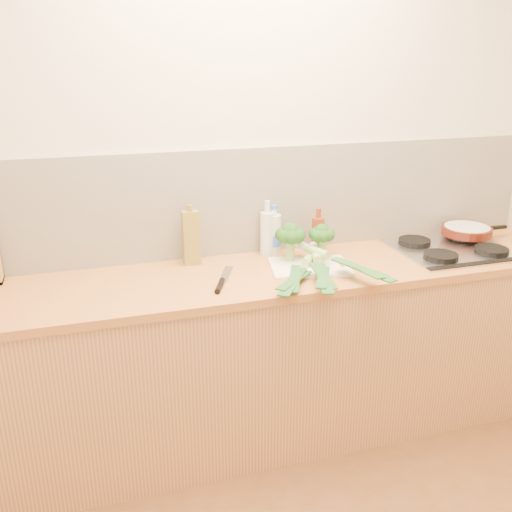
{
  "coord_description": "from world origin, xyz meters",
  "views": [
    {
      "loc": [
        -0.79,
        -1.2,
        1.88
      ],
      "look_at": [
        -0.08,
        1.1,
        1.02
      ],
      "focal_mm": 40.0,
      "sensor_mm": 36.0,
      "label": 1
    }
  ],
  "objects_px": {
    "gas_hob": "(452,248)",
    "chopping_board": "(310,267)",
    "skillet": "(467,230)",
    "chefs_knife": "(221,283)"
  },
  "relations": [
    {
      "from": "gas_hob",
      "to": "chopping_board",
      "type": "xyz_separation_m",
      "value": [
        -0.81,
        -0.01,
        -0.01
      ]
    },
    {
      "from": "chefs_knife",
      "to": "skillet",
      "type": "xyz_separation_m",
      "value": [
        1.44,
        0.21,
        0.05
      ]
    },
    {
      "from": "gas_hob",
      "to": "skillet",
      "type": "relative_size",
      "value": 1.47
    },
    {
      "from": "skillet",
      "to": "gas_hob",
      "type": "bearing_deg",
      "value": -145.79
    },
    {
      "from": "gas_hob",
      "to": "skillet",
      "type": "xyz_separation_m",
      "value": [
        0.17,
        0.12,
        0.05
      ]
    },
    {
      "from": "gas_hob",
      "to": "skillet",
      "type": "distance_m",
      "value": 0.21
    },
    {
      "from": "chopping_board",
      "to": "chefs_knife",
      "type": "height_order",
      "value": "chefs_knife"
    },
    {
      "from": "gas_hob",
      "to": "chefs_knife",
      "type": "distance_m",
      "value": 1.27
    },
    {
      "from": "skillet",
      "to": "chefs_knife",
      "type": "bearing_deg",
      "value": -172.14
    },
    {
      "from": "gas_hob",
      "to": "chopping_board",
      "type": "distance_m",
      "value": 0.81
    }
  ]
}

